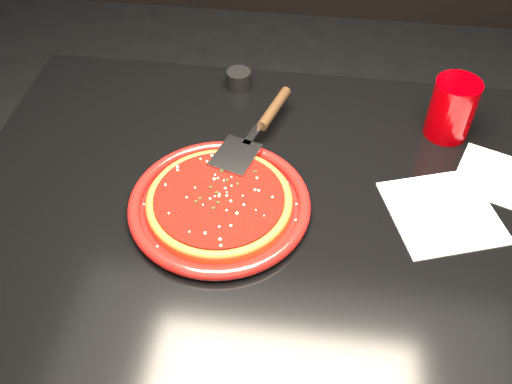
% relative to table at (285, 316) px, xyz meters
% --- Properties ---
extents(table, '(1.20, 0.80, 0.75)m').
position_rel_table_xyz_m(table, '(0.00, 0.00, 0.00)').
color(table, black).
rests_on(table, floor).
extents(plate, '(0.35, 0.35, 0.02)m').
position_rel_table_xyz_m(plate, '(-0.13, -0.03, 0.39)').
color(plate, maroon).
rests_on(plate, table).
extents(pizza_crust, '(0.28, 0.28, 0.01)m').
position_rel_table_xyz_m(pizza_crust, '(-0.13, -0.03, 0.39)').
color(pizza_crust, brown).
rests_on(pizza_crust, plate).
extents(pizza_crust_rim, '(0.28, 0.28, 0.02)m').
position_rel_table_xyz_m(pizza_crust_rim, '(-0.13, -0.03, 0.40)').
color(pizza_crust_rim, brown).
rests_on(pizza_crust_rim, plate).
extents(pizza_sauce, '(0.25, 0.25, 0.01)m').
position_rel_table_xyz_m(pizza_sauce, '(-0.13, -0.03, 0.40)').
color(pizza_sauce, '#63100B').
rests_on(pizza_sauce, plate).
extents(parmesan_dusting, '(0.22, 0.22, 0.01)m').
position_rel_table_xyz_m(parmesan_dusting, '(-0.13, -0.03, 0.41)').
color(parmesan_dusting, '#FAEFC3').
rests_on(parmesan_dusting, plate).
extents(basil_flecks, '(0.20, 0.20, 0.00)m').
position_rel_table_xyz_m(basil_flecks, '(-0.13, -0.03, 0.41)').
color(basil_flecks, black).
rests_on(basil_flecks, plate).
extents(pizza_server, '(0.17, 0.32, 0.02)m').
position_rel_table_xyz_m(pizza_server, '(-0.08, 0.15, 0.42)').
color(pizza_server, '#B1B3B8').
rests_on(pizza_server, plate).
extents(cup, '(0.11, 0.11, 0.12)m').
position_rel_table_xyz_m(cup, '(0.28, 0.23, 0.44)').
color(cup, '#890003').
rests_on(cup, table).
extents(napkin_a, '(0.23, 0.23, 0.00)m').
position_rel_table_xyz_m(napkin_a, '(0.26, 0.01, 0.38)').
color(napkin_a, white).
rests_on(napkin_a, table).
extents(napkin_b, '(0.17, 0.17, 0.00)m').
position_rel_table_xyz_m(napkin_b, '(0.36, 0.12, 0.38)').
color(napkin_b, white).
rests_on(napkin_b, table).
extents(ramekin, '(0.06, 0.06, 0.04)m').
position_rel_table_xyz_m(ramekin, '(-0.15, 0.33, 0.39)').
color(ramekin, black).
rests_on(ramekin, table).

